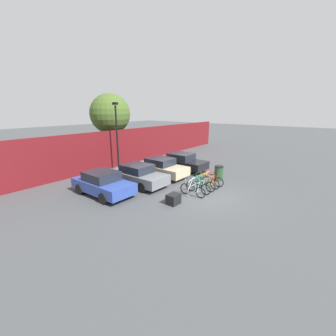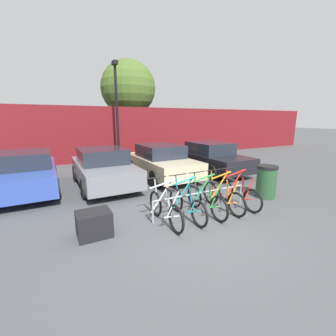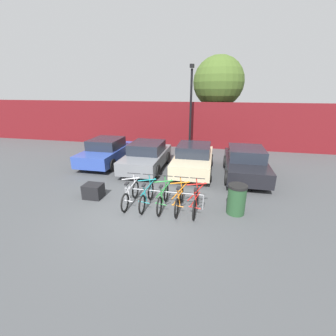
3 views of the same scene
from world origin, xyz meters
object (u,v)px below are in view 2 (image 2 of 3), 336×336
Objects in this scene: bicycle_orange at (223,197)px; lamp_post at (117,108)px; bicycle_red at (238,194)px; car_black at (210,157)px; trash_bin at (266,181)px; bicycle_teal at (187,204)px; bicycle_silver at (165,209)px; cargo_crate at (94,224)px; car_blue at (26,173)px; bike_rack at (202,195)px; car_beige at (161,162)px; bicycle_green at (206,200)px; tree_behind_hoarding at (128,89)px; car_grey at (103,168)px.

bicycle_orange is 8.43m from lamp_post.
bicycle_orange is at bearing 176.79° from bicycle_red.
trash_bin is (-0.65, -3.63, -0.17)m from car_black.
bicycle_silver is at bearing 179.13° from bicycle_teal.
car_blue is at bearing 109.66° from cargo_crate.
car_black is at bearing 59.43° from bicycle_orange.
bicycle_silver is 5.27m from car_blue.
trash_bin reaches higher than bike_rack.
car_blue is 0.98× the size of car_beige.
car_beige is at bearing 47.23° from cargo_crate.
bike_rack is at bearing -44.37° from car_blue.
bicycle_teal is 1.66× the size of trash_bin.
car_blue is (-3.05, 4.29, 0.31)m from bicycle_silver.
bicycle_silver is 0.44× the size of car_blue.
bicycle_green reaches higher than cargo_crate.
bicycle_silver is 1.00× the size of bicycle_teal.
lamp_post is 8.71m from cargo_crate.
car_black is at bearing 30.99° from cargo_crate.
lamp_post is (0.59, 7.97, 2.68)m from bicycle_teal.
bicycle_silver is at bearing -172.81° from bike_rack.
car_beige and car_black have the same top height.
bike_rack is 5.92m from car_blue.
bicycle_teal is 1.00× the size of bicycle_orange.
tree_behind_hoarding is (-1.52, 7.00, 3.74)m from car_black.
bicycle_silver is at bearing -139.08° from car_black.
car_blue is at bearing 138.39° from bicycle_red.
bicycle_orange is (1.79, 0.00, 0.00)m from bicycle_silver.
bicycle_green is at bearing -129.82° from car_black.
car_black reaches higher than cargo_crate.
bicycle_teal is at bearing -5.21° from cargo_crate.
bicycle_red is at bearing -82.92° from car_beige.
car_grey is 4.92m from car_black.
bicycle_red is at bearing -53.07° from car_grey.
car_grey reaches higher than bicycle_orange.
car_grey is (2.49, -0.40, 0.00)m from car_blue.
bike_rack is 1.70× the size of bicycle_red.
cargo_crate is at bearing -149.01° from car_black.
car_black reaches higher than bicycle_red.
bicycle_orange is (0.61, -0.15, -0.10)m from bike_rack.
cargo_crate is at bearing 178.91° from bike_rack.
bicycle_green is 4.29m from car_grey.
lamp_post is (-0.67, 4.03, 2.36)m from car_beige.
bike_rack is 0.63m from bicycle_orange.
bicycle_silver and bicycle_orange have the same top height.
bicycle_silver is 8.50m from lamp_post.
car_black reaches higher than bicycle_silver.
trash_bin is at bearing -41.29° from car_grey.
trash_bin is at bearing -85.33° from tree_behind_hoarding.
car_grey is 1.00× the size of car_beige.
lamp_post is at bearing 66.64° from car_grey.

